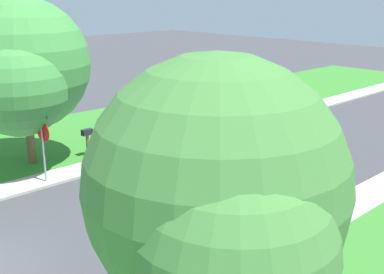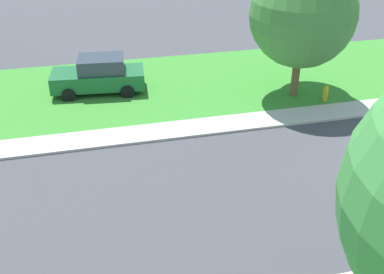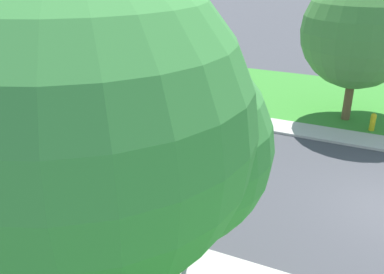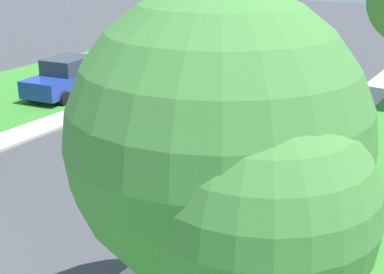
% 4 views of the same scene
% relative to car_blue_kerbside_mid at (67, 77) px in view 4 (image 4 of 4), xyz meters
% --- Properties ---
extents(sidewalk_east, '(1.40, 56.00, 0.10)m').
position_rel_car_blue_kerbside_mid_xyz_m(sidewalk_east, '(11.77, -1.20, -0.82)').
color(sidewalk_east, '#B7B2A8').
rests_on(sidewalk_east, ground).
extents(sidewalk_west, '(1.40, 56.00, 0.10)m').
position_rel_car_blue_kerbside_mid_xyz_m(sidewalk_west, '(2.37, -1.20, -0.82)').
color(sidewalk_west, '#B7B2A8').
rests_on(sidewalk_west, ground).
extents(lawn_west, '(8.00, 56.00, 0.08)m').
position_rel_car_blue_kerbside_mid_xyz_m(lawn_west, '(-2.33, -1.20, -0.83)').
color(lawn_west, '#38842D').
rests_on(lawn_west, ground).
extents(car_blue_kerbside_mid, '(2.39, 4.47, 1.76)m').
position_rel_car_blue_kerbside_mid_xyz_m(car_blue_kerbside_mid, '(0.00, 0.00, 0.00)').
color(car_blue_kerbside_mid, '#1E389E').
rests_on(car_blue_kerbside_mid, ground).
extents(car_silver_driveway_right, '(2.42, 4.49, 1.76)m').
position_rel_car_blue_kerbside_mid_xyz_m(car_silver_driveway_right, '(-0.68, 8.81, 0.00)').
color(car_silver_driveway_right, silver).
rests_on(car_silver_driveway_right, ground).
extents(tree_across_right, '(4.98, 4.64, 6.18)m').
position_rel_car_blue_kerbside_mid_xyz_m(tree_across_right, '(14.06, -11.04, 2.84)').
color(tree_across_right, brown).
rests_on(tree_across_right, ground).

